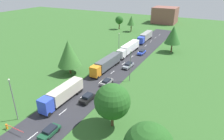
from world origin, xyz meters
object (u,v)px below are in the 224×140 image
Objects in this scene: barrier_gate at (9,127)px; truck_second at (106,63)px; truck_third at (129,48)px; tree_maple at (69,53)px; truck_lead at (62,94)px; lamppost_second at (130,65)px; lamppost_lead at (13,98)px; truck_fourth at (145,36)px; car_fifth at (142,52)px; tree_pine at (112,101)px; car_second at (87,98)px; tree_elm at (119,20)px; tree_birch at (173,35)px; car_third at (107,82)px; tree_ash at (131,21)px; lamppost_third at (119,42)px; car_fourth at (128,65)px; distant_building at (165,15)px; car_lead at (50,131)px.

truck_second is at bearing 85.67° from barrier_gate.
tree_maple is (-8.05, -23.54, 4.03)m from truck_third.
lamppost_second is (8.99, 16.25, 2.65)m from truck_lead.
lamppost_second is at bearing 63.16° from lamppost_lead.
truck_fourth reaches higher than car_fifth.
tree_pine is at bearing -8.36° from truck_lead.
car_second is 72.85m from tree_elm.
lamppost_lead is 56.99m from tree_birch.
truck_fourth is (-0.15, 54.86, 0.01)m from truck_lead.
truck_fourth is at bearing 96.29° from car_third.
car_second is (4.61, 2.69, -1.20)m from truck_lead.
truck_third is 1.85× the size of tree_ash.
truck_third is 25.12m from car_third.
car_fifth is 9.08m from lamppost_third.
car_fourth is 23.47m from tree_birch.
car_second is 0.90× the size of car_fifth.
lamppost_third is (-3.39, -1.17, 2.17)m from truck_third.
truck_fourth is 52.41m from car_second.
tree_elm is at bearing 118.91° from car_fourth.
car_fourth is 76.87m from distant_building.
car_fourth reaches higher than car_third.
distant_building is at bearing 94.63° from car_second.
truck_third is 45.71m from car_lead.
tree_birch is 35.05m from tree_ash.
truck_lead is 12.00m from barrier_gate.
tree_elm is at bearing 101.97° from lamppost_lead.
truck_fourth is 2.89× the size of car_fourth.
lamppost_second is 17.48m from tree_maple.
car_fourth is 0.48× the size of tree_birch.
car_second is at bearing -84.78° from truck_fourth.
lamppost_third is at bearing 100.56° from car_lead.
tree_maple is at bearing -168.13° from lamppost_second.
barrier_gate is (-6.97, -14.37, -0.18)m from car_second.
lamppost_second reaches higher than tree_pine.
tree_ash reaches higher than car_fifth.
barrier_gate is (-2.36, -11.69, -1.39)m from truck_lead.
lamppost_second is 62.17m from tree_elm.
tree_elm is (-12.59, 58.23, -1.15)m from tree_maple.
truck_second is 3.06× the size of barrier_gate.
lamppost_third is 22.93m from tree_maple.
truck_second is 1.62× the size of lamppost_lead.
tree_pine is (8.81, -39.83, 4.44)m from car_fifth.
car_third is 64.64m from tree_elm.
car_fourth is 0.65× the size of tree_elm.
car_fifth is 0.45× the size of tree_birch.
tree_maple reaches higher than car_third.
tree_ash reaches higher than truck_lead.
truck_fourth is at bearing 145.21° from tree_birch.
lamppost_lead is 0.90× the size of tree_maple.
car_third is 0.84× the size of car_fourth.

